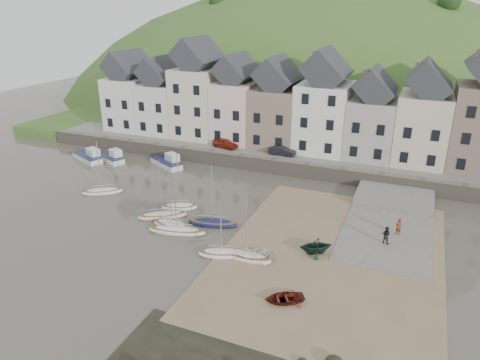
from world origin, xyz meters
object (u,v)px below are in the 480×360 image
at_px(rowboat_white, 252,254).
at_px(rowboat_green, 316,246).
at_px(sailboat_0, 102,191).
at_px(car_left, 225,143).
at_px(car_right, 282,151).
at_px(rowboat_red, 284,298).
at_px(person_red, 398,227).
at_px(person_dark, 386,235).

bearing_deg(rowboat_white, rowboat_green, 104.47).
bearing_deg(sailboat_0, car_left, 64.38).
xyz_separation_m(rowboat_green, car_left, (-17.57, 19.84, 1.45)).
bearing_deg(car_right, rowboat_red, -162.30).
bearing_deg(car_right, person_red, -131.67).
xyz_separation_m(sailboat_0, person_red, (31.69, 2.64, 0.67)).
bearing_deg(rowboat_red, rowboat_white, -167.07).
xyz_separation_m(rowboat_green, car_right, (-9.35, 19.84, 1.40)).
xyz_separation_m(rowboat_red, person_red, (6.77, 13.47, 0.58)).
height_order(person_dark, car_right, car_right).
bearing_deg(car_left, sailboat_0, 168.13).
distance_m(rowboat_red, car_right, 28.68).
xyz_separation_m(rowboat_red, car_left, (-17.06, 27.22, 1.88)).
bearing_deg(rowboat_white, sailboat_0, -123.83).
height_order(rowboat_red, car_left, car_left).
bearing_deg(sailboat_0, rowboat_red, -23.49).
bearing_deg(person_dark, sailboat_0, 19.31).
height_order(rowboat_green, person_dark, person_dark).
bearing_deg(rowboat_green, person_red, 103.61).
bearing_deg(car_left, rowboat_white, -136.72).
xyz_separation_m(person_dark, car_left, (-22.93, 15.81, 1.31)).
distance_m(person_dark, car_right, 21.64).
bearing_deg(person_dark, car_left, -16.35).
relative_size(rowboat_white, car_left, 0.92).
distance_m(sailboat_0, rowboat_red, 27.17).
height_order(rowboat_green, person_red, person_red).
bearing_deg(person_dark, rowboat_white, 52.62).
bearing_deg(car_left, rowboat_green, -124.72).
distance_m(rowboat_white, car_left, 26.16).
xyz_separation_m(rowboat_red, person_dark, (5.87, 11.40, 0.57)).
distance_m(person_red, person_dark, 2.25).
distance_m(rowboat_white, person_dark, 12.21).
relative_size(rowboat_white, person_dark, 2.15).
xyz_separation_m(rowboat_green, rowboat_red, (-0.51, -7.38, -0.44)).
xyz_separation_m(rowboat_white, car_right, (-4.65, 22.70, 1.77)).
bearing_deg(sailboat_0, car_right, 45.56).
relative_size(sailboat_0, car_left, 1.68).
relative_size(rowboat_white, person_red, 2.13).
bearing_deg(person_dark, car_right, -28.82).
distance_m(rowboat_green, person_dark, 6.71).
bearing_deg(car_right, car_left, 89.69).
distance_m(person_dark, car_left, 27.89).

